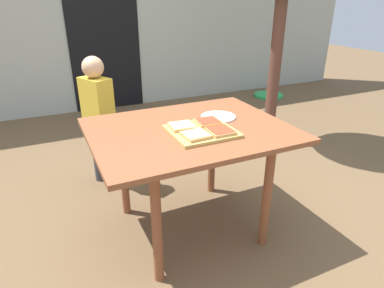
# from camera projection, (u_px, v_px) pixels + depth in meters

# --- Properties ---
(ground_plane) EXTENTS (16.00, 16.00, 0.00)m
(ground_plane) POSITION_uv_depth(u_px,v_px,m) (190.00, 226.00, 2.21)
(ground_plane) COLOR brown
(house_door) EXTENTS (0.90, 0.02, 2.00)m
(house_door) POSITION_uv_depth(u_px,v_px,m) (104.00, 31.00, 4.18)
(house_door) COLOR black
(house_door) RESTS_ON ground
(dining_table) EXTENTS (1.14, 0.90, 0.70)m
(dining_table) POSITION_uv_depth(u_px,v_px,m) (190.00, 141.00, 1.96)
(dining_table) COLOR brown
(dining_table) RESTS_ON ground
(cutting_board) EXTENTS (0.35, 0.33, 0.02)m
(cutting_board) POSITION_uv_depth(u_px,v_px,m) (202.00, 131.00, 1.85)
(cutting_board) COLOR tan
(cutting_board) RESTS_ON dining_table
(pizza_slice_far_left) EXTENTS (0.14, 0.15, 0.02)m
(pizza_slice_far_left) POSITION_uv_depth(u_px,v_px,m) (182.00, 126.00, 1.87)
(pizza_slice_far_left) COLOR tan
(pizza_slice_far_left) RESTS_ON cutting_board
(pizza_slice_near_right) EXTENTS (0.14, 0.14, 0.02)m
(pizza_slice_near_right) POSITION_uv_depth(u_px,v_px,m) (221.00, 131.00, 1.80)
(pizza_slice_near_right) COLOR tan
(pizza_slice_near_right) RESTS_ON cutting_board
(pizza_slice_far_right) EXTENTS (0.14, 0.15, 0.02)m
(pizza_slice_far_right) POSITION_uv_depth(u_px,v_px,m) (208.00, 122.00, 1.94)
(pizza_slice_far_right) COLOR tan
(pizza_slice_far_right) RESTS_ON cutting_board
(pizza_slice_near_left) EXTENTS (0.14, 0.14, 0.02)m
(pizza_slice_near_left) POSITION_uv_depth(u_px,v_px,m) (196.00, 135.00, 1.75)
(pizza_slice_near_left) COLOR tan
(pizza_slice_near_left) RESTS_ON cutting_board
(plate_white_right) EXTENTS (0.22, 0.22, 0.01)m
(plate_white_right) POSITION_uv_depth(u_px,v_px,m) (218.00, 117.00, 2.08)
(plate_white_right) COLOR white
(plate_white_right) RESTS_ON dining_table
(child_left) EXTENTS (0.23, 0.28, 1.02)m
(child_left) POSITION_uv_depth(u_px,v_px,m) (99.00, 115.00, 2.50)
(child_left) COLOR #3C393F
(child_left) RESTS_ON ground
(garden_hose_coil) EXTENTS (0.43, 0.43, 0.04)m
(garden_hose_coil) POSITION_uv_depth(u_px,v_px,m) (268.00, 95.00, 5.08)
(garden_hose_coil) COLOR #31BB5B
(garden_hose_coil) RESTS_ON ground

